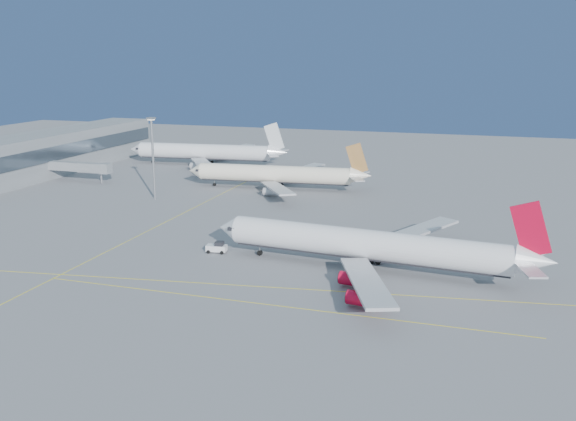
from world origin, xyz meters
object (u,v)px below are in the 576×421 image
object	(u,v)px
pushback_tug	(217,247)
light_mast	(153,152)
airliner_virgin	(372,246)
airliner_third	(207,152)
airliner_etihad	(278,174)

from	to	relation	value
pushback_tug	light_mast	distance (m)	60.89
airliner_virgin	light_mast	xyz separation A→B (m)	(-74.72, 45.51, 9.35)
airliner_third	light_mast	size ratio (longest dim) A/B	2.66
airliner_virgin	airliner_etihad	xyz separation A→B (m)	(-44.00, 71.37, -0.34)
airliner_third	pushback_tug	xyz separation A→B (m)	(50.61, -105.32, -4.15)
pushback_tug	light_mast	world-z (taller)	light_mast
airliner_virgin	airliner_third	size ratio (longest dim) A/B	1.07
airliner_third	pushback_tug	size ratio (longest dim) A/B	14.08
airliner_third	light_mast	xyz separation A→B (m)	(10.67, -61.35, 9.23)
airliner_virgin	airliner_etihad	world-z (taller)	airliner_virgin
airliner_etihad	pushback_tug	distance (m)	70.54
airliner_virgin	light_mast	world-z (taller)	light_mast
airliner_etihad	light_mast	size ratio (longest dim) A/B	2.48
airliner_third	light_mast	distance (m)	62.95
airliner_etihad	light_mast	xyz separation A→B (m)	(-30.73, -25.86, 9.69)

